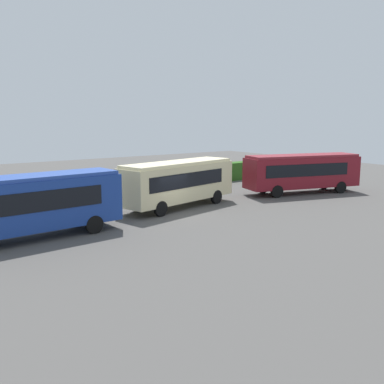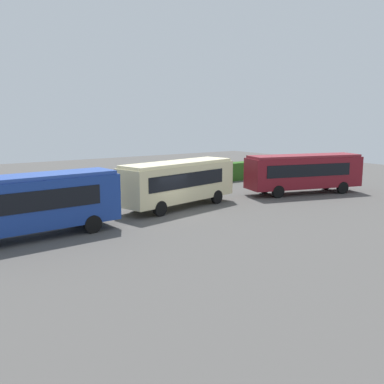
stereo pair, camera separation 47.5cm
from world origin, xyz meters
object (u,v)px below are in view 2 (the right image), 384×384
object	(u,v)px
bus_cream	(178,181)
person_center	(158,187)
bus_blue	(32,202)
person_left	(31,207)
bus_maroon	(304,171)

from	to	relation	value
bus_cream	person_center	size ratio (longest dim) A/B	5.65
person_center	bus_cream	bearing A→B (deg)	169.81
bus_cream	person_center	xyz separation A→B (m)	(0.61, 3.78, -0.97)
bus_blue	person_left	world-z (taller)	bus_blue
bus_blue	person_left	distance (m)	3.23
person_left	person_center	xyz separation A→B (m)	(10.45, 2.92, -0.15)
bus_maroon	person_center	world-z (taller)	bus_maroon
bus_maroon	person_center	xyz separation A→B (m)	(-10.94, 5.12, -0.97)
bus_cream	person_center	bearing A→B (deg)	69.19
bus_blue	bus_cream	distance (m)	10.77
bus_cream	person_left	bearing A→B (deg)	163.36
person_left	bus_cream	bearing A→B (deg)	-131.15
bus_cream	person_center	distance (m)	3.95
bus_cream	person_left	world-z (taller)	bus_cream
bus_blue	bus_cream	size ratio (longest dim) A/B	0.98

